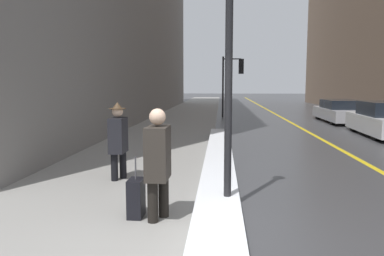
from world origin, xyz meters
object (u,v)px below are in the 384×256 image
(lamp_post, at_px, (229,29))
(pedestrian_nearside, at_px, (158,159))
(traffic_light_near, at_px, (234,74))
(pedestrian_with_shoulder_bag, at_px, (118,138))
(rolling_suitcase, at_px, (136,198))
(parked_car_silver, at_px, (340,111))

(lamp_post, relative_size, pedestrian_nearside, 2.87)
(lamp_post, bearing_deg, pedestrian_nearside, -149.73)
(traffic_light_near, height_order, pedestrian_with_shoulder_bag, traffic_light_near)
(lamp_post, height_order, rolling_suitcase, lamp_post)
(pedestrian_with_shoulder_bag, relative_size, rolling_suitcase, 1.76)
(lamp_post, height_order, parked_car_silver, lamp_post)
(parked_car_silver, bearing_deg, traffic_light_near, 66.61)
(parked_car_silver, distance_m, rolling_suitcase, 17.11)
(pedestrian_nearside, bearing_deg, traffic_light_near, 175.22)
(lamp_post, distance_m, parked_car_silver, 16.21)
(pedestrian_nearside, relative_size, pedestrian_with_shoulder_bag, 1.01)
(pedestrian_nearside, xyz_separation_m, parked_car_silver, (7.36, 15.35, -0.35))
(lamp_post, xyz_separation_m, rolling_suitcase, (-1.40, -0.53, -2.59))
(traffic_light_near, xyz_separation_m, rolling_suitcase, (-2.07, -17.80, -2.39))
(traffic_light_near, relative_size, rolling_suitcase, 3.92)
(lamp_post, height_order, pedestrian_nearside, lamp_post)
(lamp_post, bearing_deg, traffic_light_near, 87.76)
(traffic_light_near, distance_m, pedestrian_with_shoulder_bag, 15.95)
(lamp_post, xyz_separation_m, traffic_light_near, (0.68, 17.27, -0.20))
(traffic_light_near, height_order, rolling_suitcase, traffic_light_near)
(lamp_post, distance_m, rolling_suitcase, 2.99)
(traffic_light_near, bearing_deg, pedestrian_nearside, -97.10)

